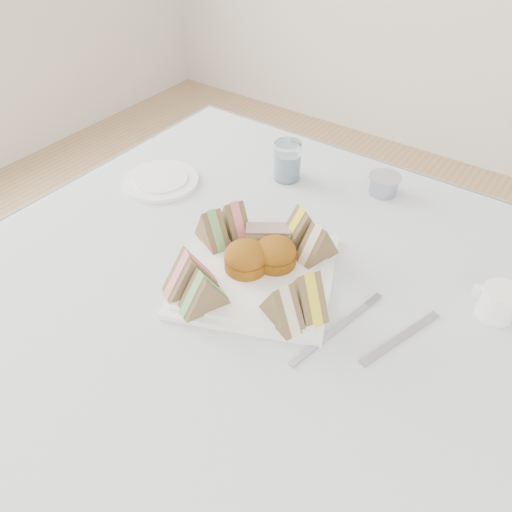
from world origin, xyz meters
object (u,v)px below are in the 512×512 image
Objects in this scene: water_glass at (287,161)px; serving_plate at (256,275)px; creamer_jug at (499,302)px; table at (249,395)px.

serving_plate is at bearing -66.30° from water_glass.
creamer_jug is (0.51, -0.15, -0.02)m from water_glass.
creamer_jug is at bearing -16.50° from water_glass.
creamer_jug reaches higher than serving_plate.
serving_plate is 0.40m from creamer_jug.
water_glass is 0.53m from creamer_jug.
table is at bearing -178.60° from serving_plate.
water_glass is (-0.14, 0.31, 0.04)m from serving_plate.
serving_plate is at bearing -166.86° from creamer_jug.
serving_plate is 0.34m from water_glass.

